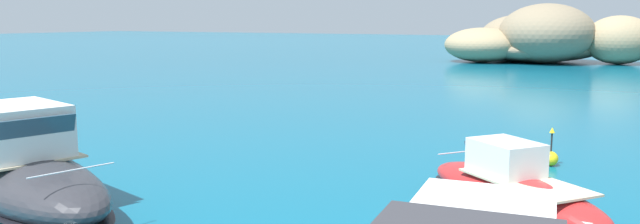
{
  "coord_description": "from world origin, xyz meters",
  "views": [
    {
      "loc": [
        14.28,
        -6.07,
        5.53
      ],
      "look_at": [
        1.68,
        17.88,
        1.35
      ],
      "focal_mm": 33.93,
      "sensor_mm": 36.0,
      "label": 1
    }
  ],
  "objects_px": {
    "motorboat_charcoal": "(15,172)",
    "motorboat_red": "(512,190)",
    "islet_large": "(528,40)",
    "channel_buoy": "(551,157)"
  },
  "relations": [
    {
      "from": "islet_large",
      "to": "channel_buoy",
      "type": "distance_m",
      "value": 60.36
    },
    {
      "from": "motorboat_charcoal",
      "to": "motorboat_red",
      "type": "relative_size",
      "value": 1.65
    },
    {
      "from": "islet_large",
      "to": "motorboat_charcoal",
      "type": "distance_m",
      "value": 72.25
    },
    {
      "from": "motorboat_red",
      "to": "islet_large",
      "type": "bearing_deg",
      "value": 98.66
    },
    {
      "from": "motorboat_charcoal",
      "to": "motorboat_red",
      "type": "height_order",
      "value": "motorboat_charcoal"
    },
    {
      "from": "islet_large",
      "to": "motorboat_red",
      "type": "bearing_deg",
      "value": -81.34
    },
    {
      "from": "islet_large",
      "to": "motorboat_charcoal",
      "type": "relative_size",
      "value": 2.14
    },
    {
      "from": "motorboat_charcoal",
      "to": "motorboat_red",
      "type": "xyz_separation_m",
      "value": [
        13.14,
        6.21,
        -0.36
      ]
    },
    {
      "from": "motorboat_red",
      "to": "motorboat_charcoal",
      "type": "bearing_deg",
      "value": -154.71
    },
    {
      "from": "islet_large",
      "to": "motorboat_red",
      "type": "distance_m",
      "value": 66.75
    }
  ]
}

